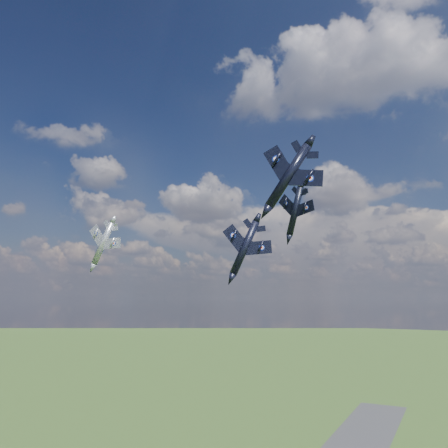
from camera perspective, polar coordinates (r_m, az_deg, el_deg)
The scene contains 4 objects.
jet_lead_navy at distance 88.99m, azimuth 2.72°, elevation -3.11°, with size 11.47×15.99×3.31m, color black, non-canonical shape.
jet_right_navy at distance 59.86m, azimuth 8.40°, elevation 6.23°, with size 9.65×13.46×2.78m, color black, non-canonical shape.
jet_high_navy at distance 105.95m, azimuth 9.26°, elevation 1.68°, with size 11.60×16.17×3.35m, color black, non-canonical shape.
jet_left_silver at distance 112.02m, azimuth -15.52°, elevation -2.44°, with size 11.02×15.37×3.18m, color gray, non-canonical shape.
Camera 1 is at (45.68, -58.91, 67.51)m, focal length 35.00 mm.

